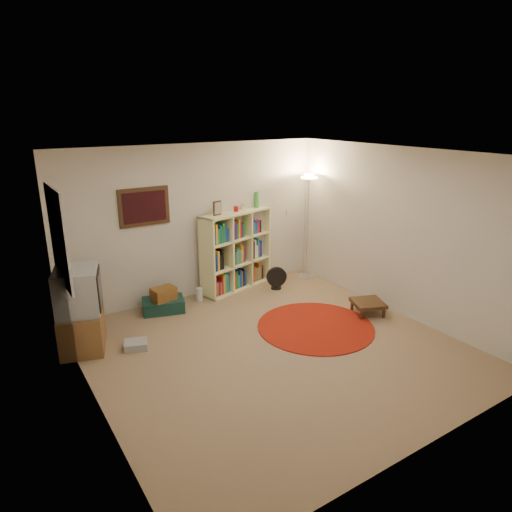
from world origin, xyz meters
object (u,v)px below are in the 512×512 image
(suitcase, at_px, (163,305))
(side_table, at_px, (368,303))
(floor_lamp, at_px, (309,192))
(tv_stand, at_px, (80,310))
(bookshelf, at_px, (235,252))
(floor_fan, at_px, (276,278))

(suitcase, relative_size, side_table, 1.23)
(floor_lamp, xyz_separation_m, tv_stand, (-4.11, -0.49, -1.07))
(bookshelf, bearing_deg, floor_fan, -51.92)
(floor_lamp, xyz_separation_m, floor_fan, (-0.80, -0.18, -1.39))
(tv_stand, distance_m, suitcase, 1.46)
(bookshelf, distance_m, tv_stand, 2.84)
(suitcase, bearing_deg, tv_stand, -142.76)
(floor_fan, xyz_separation_m, side_table, (0.59, -1.59, -0.03))
(bookshelf, distance_m, floor_lamp, 1.68)
(bookshelf, xyz_separation_m, floor_lamp, (1.38, -0.25, 0.93))
(bookshelf, bearing_deg, floor_lamp, -25.11)
(floor_fan, height_order, side_table, floor_fan)
(tv_stand, height_order, suitcase, tv_stand)
(floor_lamp, height_order, side_table, floor_lamp)
(tv_stand, xyz_separation_m, suitcase, (1.30, 0.50, -0.43))
(floor_lamp, bearing_deg, bookshelf, 169.59)
(bookshelf, height_order, suitcase, bookshelf)
(side_table, bearing_deg, floor_fan, 110.37)
(bookshelf, bearing_deg, tv_stand, -179.42)
(floor_fan, relative_size, suitcase, 0.56)
(floor_fan, relative_size, side_table, 0.69)
(floor_lamp, height_order, suitcase, floor_lamp)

